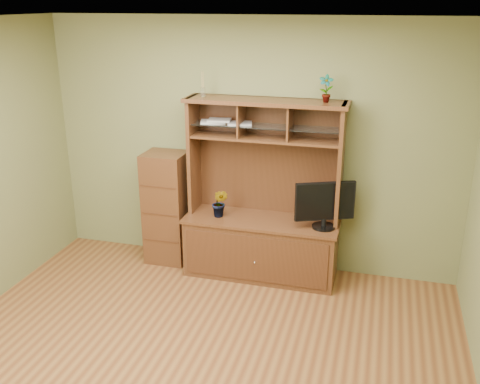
% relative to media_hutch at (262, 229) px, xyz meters
% --- Properties ---
extents(room, '(4.54, 4.04, 2.74)m').
position_rel_media_hutch_xyz_m(room, '(-0.20, -1.73, 0.83)').
color(room, brown).
rests_on(room, ground).
extents(media_hutch, '(1.66, 0.61, 1.90)m').
position_rel_media_hutch_xyz_m(media_hutch, '(0.00, 0.00, 0.00)').
color(media_hutch, '#3F2512').
rests_on(media_hutch, room).
extents(monitor, '(0.58, 0.29, 0.49)m').
position_rel_media_hutch_xyz_m(monitor, '(0.66, -0.08, 0.39)').
color(monitor, black).
rests_on(monitor, media_hutch).
extents(orchid_plant, '(0.19, 0.16, 0.31)m').
position_rel_media_hutch_xyz_m(orchid_plant, '(-0.44, -0.08, 0.28)').
color(orchid_plant, '#2A531C').
rests_on(orchid_plant, media_hutch).
extents(top_plant, '(0.14, 0.10, 0.27)m').
position_rel_media_hutch_xyz_m(top_plant, '(0.59, 0.08, 1.51)').
color(top_plant, '#2F6322').
rests_on(top_plant, media_hutch).
extents(reed_diffuser, '(0.05, 0.05, 0.25)m').
position_rel_media_hutch_xyz_m(reed_diffuser, '(-0.66, 0.08, 1.48)').
color(reed_diffuser, silver).
rests_on(reed_diffuser, media_hutch).
extents(magazines, '(0.58, 0.25, 0.04)m').
position_rel_media_hutch_xyz_m(magazines, '(-0.44, 0.08, 1.13)').
color(magazines, '#B6B6BB').
rests_on(magazines, media_hutch).
extents(side_cabinet, '(0.45, 0.41, 1.27)m').
position_rel_media_hutch_xyz_m(side_cabinet, '(-1.11, 0.05, 0.11)').
color(side_cabinet, '#3F2512').
rests_on(side_cabinet, room).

